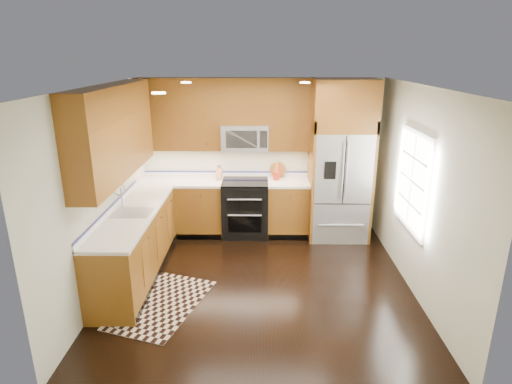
{
  "coord_description": "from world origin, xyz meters",
  "views": [
    {
      "loc": [
        0.03,
        -5.12,
        2.97
      ],
      "look_at": [
        -0.05,
        0.6,
        1.11
      ],
      "focal_mm": 30.0,
      "sensor_mm": 36.0,
      "label": 1
    }
  ],
  "objects_px": {
    "range": "(245,208)",
    "knife_block": "(219,173)",
    "rug": "(162,304)",
    "utensil_crock": "(276,174)",
    "refrigerator": "(340,161)"
  },
  "relations": [
    {
      "from": "refrigerator",
      "to": "rug",
      "type": "height_order",
      "value": "refrigerator"
    },
    {
      "from": "range",
      "to": "rug",
      "type": "bearing_deg",
      "value": -113.43
    },
    {
      "from": "refrigerator",
      "to": "utensil_crock",
      "type": "bearing_deg",
      "value": 172.27
    },
    {
      "from": "range",
      "to": "knife_block",
      "type": "relative_size",
      "value": 3.87
    },
    {
      "from": "rug",
      "to": "range",
      "type": "bearing_deg",
      "value": 84.53
    },
    {
      "from": "rug",
      "to": "knife_block",
      "type": "xyz_separation_m",
      "value": [
        0.51,
        2.33,
        1.03
      ]
    },
    {
      "from": "rug",
      "to": "utensil_crock",
      "type": "distance_m",
      "value": 2.92
    },
    {
      "from": "rug",
      "to": "utensil_crock",
      "type": "xyz_separation_m",
      "value": [
        1.47,
        2.29,
        1.04
      ]
    },
    {
      "from": "refrigerator",
      "to": "utensil_crock",
      "type": "height_order",
      "value": "refrigerator"
    },
    {
      "from": "range",
      "to": "utensil_crock",
      "type": "distance_m",
      "value": 0.78
    },
    {
      "from": "range",
      "to": "knife_block",
      "type": "distance_m",
      "value": 0.73
    },
    {
      "from": "knife_block",
      "to": "range",
      "type": "bearing_deg",
      "value": -17.04
    },
    {
      "from": "range",
      "to": "knife_block",
      "type": "height_order",
      "value": "knife_block"
    },
    {
      "from": "range",
      "to": "rug",
      "type": "distance_m",
      "value": 2.43
    },
    {
      "from": "rug",
      "to": "knife_block",
      "type": "distance_m",
      "value": 2.6
    }
  ]
}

